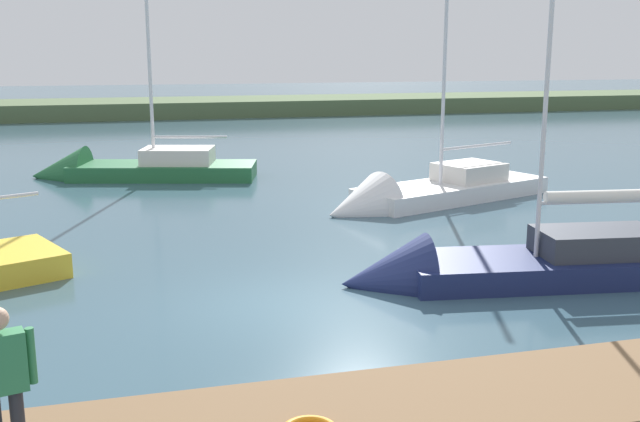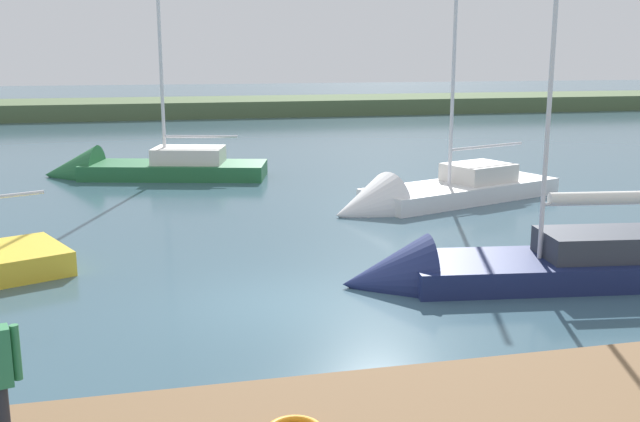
{
  "view_description": "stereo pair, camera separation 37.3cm",
  "coord_description": "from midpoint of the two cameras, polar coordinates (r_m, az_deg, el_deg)",
  "views": [
    {
      "loc": [
        2.68,
        13.4,
        4.84
      ],
      "look_at": [
        -0.82,
        0.11,
        1.85
      ],
      "focal_mm": 41.26,
      "sensor_mm": 36.0,
      "label": 1
    },
    {
      "loc": [
        2.31,
        13.49,
        4.84
      ],
      "look_at": [
        -0.82,
        0.11,
        1.85
      ],
      "focal_mm": 41.26,
      "sensor_mm": 36.0,
      "label": 2
    }
  ],
  "objects": [
    {
      "name": "person_on_dock",
      "position": [
        8.17,
        -24.66,
        -11.69
      ],
      "size": [
        0.64,
        0.34,
        1.76
      ],
      "rotation": [
        0.0,
        0.0,
        1.84
      ],
      "color": "#28282D",
      "rests_on": "dock_pier"
    },
    {
      "name": "far_shoreline",
      "position": [
        58.36,
        -12.34,
        7.25
      ],
      "size": [
        180.0,
        8.0,
        2.4
      ],
      "primitive_type": "cube",
      "color": "#4C603D",
      "rests_on": "ground_plane"
    },
    {
      "name": "sailboat_near_dock",
      "position": [
        29.64,
        -15.15,
        2.84
      ],
      "size": [
        8.97,
        4.47,
        11.1
      ],
      "rotation": [
        0.0,
        0.0,
        -0.26
      ],
      "color": "#236638",
      "rests_on": "ground_plane"
    },
    {
      "name": "sailboat_outer_mooring",
      "position": [
        23.98,
        7.31,
        0.92
      ],
      "size": [
        8.86,
        5.09,
        9.64
      ],
      "rotation": [
        0.0,
        0.0,
        0.35
      ],
      "color": "white",
      "rests_on": "ground_plane"
    },
    {
      "name": "sailboat_far_left",
      "position": [
        16.2,
        12.98,
        -4.76
      ],
      "size": [
        7.96,
        3.04,
        8.65
      ],
      "rotation": [
        0.0,
        0.0,
        -0.13
      ],
      "color": "navy",
      "rests_on": "ground_plane"
    },
    {
      "name": "ground_plane",
      "position": [
        14.51,
        -4.02,
        -7.23
      ],
      "size": [
        200.0,
        200.0,
        0.0
      ],
      "primitive_type": "plane",
      "color": "#385666"
    }
  ]
}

